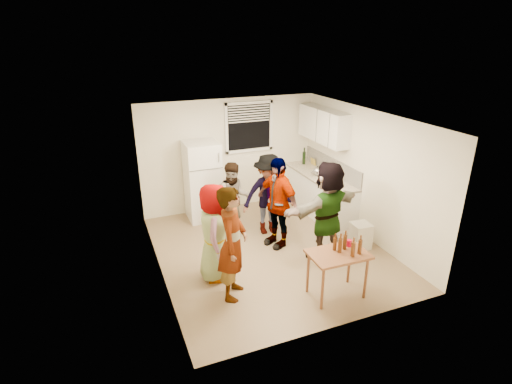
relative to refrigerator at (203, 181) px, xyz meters
name	(u,v)px	position (x,y,z in m)	size (l,w,h in m)	color
room	(270,250)	(0.75, -1.88, -0.85)	(4.00, 4.50, 2.50)	white
window	(249,127)	(1.20, 0.33, 1.00)	(1.12, 0.10, 1.06)	white
refrigerator	(203,181)	(0.00, 0.00, 0.00)	(0.70, 0.70, 1.70)	white
counter_lower	(319,195)	(2.45, -0.73, -0.42)	(0.60, 2.20, 0.86)	white
countertop	(320,176)	(2.45, -0.73, 0.03)	(0.64, 2.22, 0.04)	beige
backsplash	(332,166)	(2.74, -0.73, 0.23)	(0.03, 2.20, 0.36)	#ABA69E
upper_cabinets	(323,125)	(2.58, -0.53, 1.10)	(0.34, 1.60, 0.70)	white
kettle	(317,175)	(2.40, -0.69, 0.05)	(0.25, 0.21, 0.21)	silver
paper_towel	(325,178)	(2.43, -0.95, 0.05)	(0.12, 0.12, 0.25)	white
wine_bottle	(304,164)	(2.50, 0.11, 0.05)	(0.07, 0.07, 0.29)	black
beer_bottle_counter	(330,184)	(2.35, -1.31, 0.05)	(0.06, 0.06, 0.23)	#47230C
blue_cup	(328,188)	(2.19, -1.46, 0.05)	(0.10, 0.10, 0.13)	#2025BA
picture_frame	(313,162)	(2.67, -0.03, 0.13)	(0.02, 0.19, 0.16)	gold
trash_bin	(360,236)	(2.38, -2.41, -0.60)	(0.34, 0.34, 0.49)	beige
serving_table	(335,295)	(1.14, -3.50, -0.85)	(0.88, 0.59, 0.74)	brown
beer_bottle_table	(334,250)	(1.14, -3.39, -0.11)	(0.05, 0.05, 0.21)	#47230C
red_cup	(349,246)	(1.40, -3.38, -0.11)	(0.08, 0.08, 0.11)	#A8041E
guest_grey	(216,276)	(-0.43, -2.32, -0.85)	(0.80, 1.65, 0.52)	#999999
guest_stripe	(234,294)	(-0.32, -2.90, -0.85)	(0.66, 1.80, 0.43)	#141933
guest_back_left	(235,233)	(0.38, -0.98, -0.85)	(0.73, 1.50, 0.57)	brown
guest_back_right	(268,232)	(1.03, -1.16, -0.85)	(1.06, 1.64, 0.61)	#47474C
guest_black	(276,244)	(0.97, -1.70, -0.85)	(1.02, 1.74, 0.42)	black
guest_orange	(324,255)	(1.61, -2.40, -0.85)	(1.67, 1.80, 0.53)	#B97337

